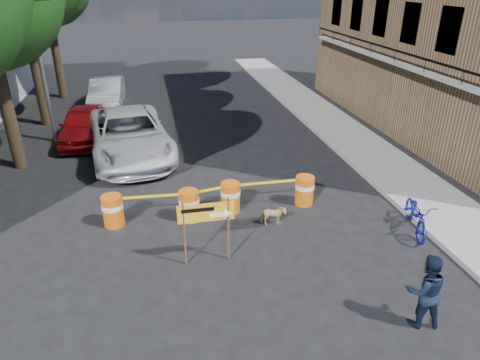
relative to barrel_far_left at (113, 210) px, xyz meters
name	(u,v)px	position (x,y,z in m)	size (l,w,h in m)	color
ground	(244,254)	(3.24, -2.13, -0.47)	(120.00, 120.00, 0.00)	black
sidewalk_east	(363,147)	(9.44, 3.87, -0.40)	(2.40, 40.00, 0.15)	gray
streetlamp	(36,32)	(-2.70, 7.37, 3.90)	(1.25, 0.18, 8.00)	gray
barrel_far_left	(113,210)	(0.00, 0.00, 0.00)	(0.58, 0.58, 0.90)	#D55F0C
barrel_mid_left	(189,205)	(2.09, -0.13, 0.00)	(0.58, 0.58, 0.90)	#D55F0C
barrel_mid_right	(230,196)	(3.33, 0.12, 0.00)	(0.58, 0.58, 0.90)	#D55F0C
barrel_far_right	(305,190)	(5.60, 0.08, 0.00)	(0.58, 0.58, 0.90)	#D55F0C
detour_sign	(213,217)	(2.47, -2.23, 0.77)	(1.33, 0.25, 1.71)	#592D19
pedestrian	(425,291)	(6.17, -5.13, 0.33)	(0.78, 0.61, 1.61)	black
bicycle	(420,200)	(8.04, -1.99, 0.47)	(0.66, 0.99, 1.89)	#141FA3
dog	(273,216)	(4.32, -0.93, -0.18)	(0.32, 0.70, 0.59)	#DAB77D
suv_white	(129,135)	(0.38, 5.13, 0.38)	(2.82, 6.11, 1.70)	white
sedan_red	(83,125)	(-1.56, 7.22, 0.24)	(1.67, 4.15, 1.41)	maroon
sedan_silver	(107,93)	(-0.92, 12.24, 0.27)	(1.58, 4.52, 1.49)	#B4B7BC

